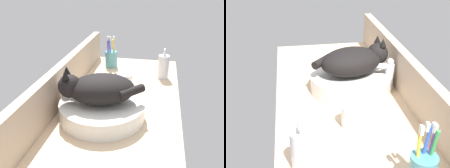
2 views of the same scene
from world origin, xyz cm
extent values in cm
cube|color=#D1B28E|center=(0.00, 0.00, -2.00)|extent=(127.35, 52.57, 4.00)
cube|color=tan|center=(0.00, 24.48, 8.34)|extent=(127.35, 3.60, 16.67)
cylinder|color=silver|center=(-8.64, 4.19, 3.37)|extent=(33.11, 33.11, 6.73)
ellipsoid|color=black|center=(-8.64, 4.19, 12.23)|extent=(22.64, 28.42, 11.00)
sphere|color=black|center=(-11.56, 15.69, 13.73)|extent=(8.80, 8.80, 8.80)
cone|color=black|center=(-13.94, 16.12, 19.13)|extent=(2.80, 2.80, 3.20)
cone|color=black|center=(-9.68, 17.21, 19.13)|extent=(2.80, 2.80, 3.20)
cylinder|color=black|center=(-9.72, -7.05, 12.73)|extent=(10.37, 9.67, 3.20)
cylinder|color=silver|center=(-6.19, 19.68, 5.50)|extent=(3.60, 3.60, 11.00)
cylinder|color=silver|center=(-6.97, 14.74, 10.40)|extent=(3.73, 10.22, 2.20)
sphere|color=silver|center=(-6.19, 19.68, 12.20)|extent=(2.80, 2.80, 2.80)
cylinder|color=silver|center=(35.86, -18.47, 6.21)|extent=(5.73, 5.73, 12.41)
cylinder|color=silver|center=(35.86, -18.47, 13.81)|extent=(1.20, 1.20, 2.80)
cylinder|color=silver|center=(37.06, -18.47, 15.21)|extent=(2.20, 1.00, 1.00)
cylinder|color=teal|center=(47.02, 11.82, 4.70)|extent=(7.09, 7.09, 9.40)
cylinder|color=purple|center=(45.96, 13.48, 8.90)|extent=(2.09, 1.66, 17.04)
cube|color=white|center=(45.96, 13.48, 17.40)|extent=(1.37, 0.91, 2.51)
cylinder|color=yellow|center=(46.56, 10.16, 8.90)|extent=(3.81, 1.71, 16.93)
cube|color=white|center=(46.56, 10.16, 17.40)|extent=(1.60, 0.91, 2.61)
cylinder|color=blue|center=(45.52, 12.03, 8.90)|extent=(1.15, 2.68, 17.01)
cube|color=white|center=(45.52, 12.03, 17.40)|extent=(1.24, 1.05, 2.49)
cylinder|color=green|center=(46.40, 13.69, 8.90)|extent=(3.06, 1.62, 17.00)
cube|color=white|center=(46.40, 13.69, 17.40)|extent=(1.50, 0.90, 2.56)
cylinder|color=white|center=(17.83, -0.60, 4.00)|extent=(7.33, 7.33, 7.99)
cylinder|color=silver|center=(17.83, -0.60, 2.74)|extent=(6.45, 6.45, 5.48)
camera|label=1|loc=(-90.30, -15.95, 52.92)|focal=40.00mm
camera|label=2|loc=(103.51, -19.31, 61.16)|focal=50.00mm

